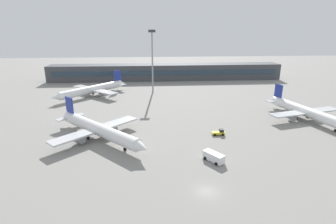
{
  "coord_description": "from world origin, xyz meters",
  "views": [
    {
      "loc": [
        -10.48,
        -41.83,
        29.32
      ],
      "look_at": [
        -4.26,
        40.0,
        3.0
      ],
      "focal_mm": 28.13,
      "sensor_mm": 36.0,
      "label": 1
    }
  ],
  "objects_px": {
    "airplane_far": "(92,90)",
    "airplane_near": "(99,130)",
    "baggage_tug_yellow": "(219,132)",
    "service_van_white": "(214,157)",
    "floodlight_tower_west": "(152,57)",
    "airplane_mid": "(308,112)"
  },
  "relations": [
    {
      "from": "airplane_near",
      "to": "airplane_far",
      "type": "xyz_separation_m",
      "value": [
        -11.42,
        49.47,
        0.08
      ]
    },
    {
      "from": "service_van_white",
      "to": "floodlight_tower_west",
      "type": "height_order",
      "value": "floodlight_tower_west"
    },
    {
      "from": "airplane_far",
      "to": "service_van_white",
      "type": "height_order",
      "value": "airplane_far"
    },
    {
      "from": "service_van_white",
      "to": "airplane_near",
      "type": "bearing_deg",
      "value": 152.55
    },
    {
      "from": "baggage_tug_yellow",
      "to": "airplane_far",
      "type": "bearing_deg",
      "value": 132.65
    },
    {
      "from": "airplane_far",
      "to": "floodlight_tower_west",
      "type": "bearing_deg",
      "value": 11.96
    },
    {
      "from": "airplane_near",
      "to": "floodlight_tower_west",
      "type": "bearing_deg",
      "value": 73.95
    },
    {
      "from": "baggage_tug_yellow",
      "to": "floodlight_tower_west",
      "type": "height_order",
      "value": "floodlight_tower_west"
    },
    {
      "from": "floodlight_tower_west",
      "to": "airplane_far",
      "type": "bearing_deg",
      "value": -168.04
    },
    {
      "from": "airplane_far",
      "to": "airplane_near",
      "type": "bearing_deg",
      "value": -77.01
    },
    {
      "from": "airplane_near",
      "to": "service_van_white",
      "type": "bearing_deg",
      "value": -27.45
    },
    {
      "from": "floodlight_tower_west",
      "to": "airplane_near",
      "type": "bearing_deg",
      "value": -106.05
    },
    {
      "from": "airplane_near",
      "to": "airplane_far",
      "type": "bearing_deg",
      "value": 102.99
    },
    {
      "from": "baggage_tug_yellow",
      "to": "floodlight_tower_west",
      "type": "relative_size",
      "value": 0.13
    },
    {
      "from": "airplane_near",
      "to": "airplane_mid",
      "type": "relative_size",
      "value": 0.8
    },
    {
      "from": "airplane_far",
      "to": "baggage_tug_yellow",
      "type": "relative_size",
      "value": 8.58
    },
    {
      "from": "baggage_tug_yellow",
      "to": "service_van_white",
      "type": "xyz_separation_m",
      "value": [
        -5.33,
        -15.25,
        0.31
      ]
    },
    {
      "from": "service_van_white",
      "to": "floodlight_tower_west",
      "type": "relative_size",
      "value": 0.19
    },
    {
      "from": "airplane_far",
      "to": "floodlight_tower_west",
      "type": "xyz_separation_m",
      "value": [
        27.31,
        5.78,
        13.39
      ]
    },
    {
      "from": "baggage_tug_yellow",
      "to": "service_van_white",
      "type": "bearing_deg",
      "value": -109.27
    },
    {
      "from": "airplane_near",
      "to": "airplane_far",
      "type": "distance_m",
      "value": 50.77
    },
    {
      "from": "floodlight_tower_west",
      "to": "baggage_tug_yellow",
      "type": "bearing_deg",
      "value": -72.01
    }
  ]
}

